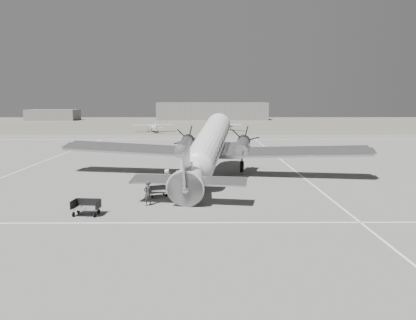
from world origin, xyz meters
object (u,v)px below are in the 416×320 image
object	(u,v)px
dc3_airliner	(208,149)
light_plane_right	(226,127)
shed_secondary	(53,115)
passenger	(167,179)
baggage_cart_near	(158,191)
hangar_main	(212,111)
baggage_cart_far	(86,208)
ground_crew	(148,193)
light_plane_left	(153,128)
ramp_agent	(163,184)

from	to	relation	value
dc3_airliner	light_plane_right	size ratio (longest dim) A/B	3.49
shed_secondary	passenger	size ratio (longest dim) A/B	10.31
baggage_cart_near	passenger	world-z (taller)	passenger
hangar_main	shed_secondary	xyz separation A→B (m)	(-60.00, -5.00, -1.30)
baggage_cart_far	ground_crew	bearing A→B (deg)	39.04
light_plane_left	baggage_cart_near	xyz separation A→B (m)	(8.63, -65.03, -0.60)
dc3_airliner	ground_crew	xyz separation A→B (m)	(-4.45, -9.74, -2.09)
shed_secondary	baggage_cart_near	distance (m)	133.26
baggage_cart_far	ramp_agent	xyz separation A→B (m)	(4.43, 6.65, 0.23)
dc3_airliner	baggage_cart_near	bearing A→B (deg)	-110.51
baggage_cart_near	ground_crew	distance (m)	2.77
baggage_cart_far	passenger	distance (m)	9.36
hangar_main	baggage_cart_near	bearing A→B (deg)	-92.94
light_plane_right	light_plane_left	bearing A→B (deg)	-131.91
passenger	ramp_agent	bearing A→B (deg)	174.39
baggage_cart_far	ground_crew	distance (m)	4.55
passenger	dc3_airliner	bearing A→B (deg)	-36.90
ground_crew	dc3_airliner	bearing A→B (deg)	-159.10
hangar_main	light_plane_right	size ratio (longest dim) A/B	4.64
hangar_main	ground_crew	distance (m)	129.94
shed_secondary	light_plane_left	size ratio (longest dim) A/B	1.82
ground_crew	ramp_agent	world-z (taller)	ground_crew
shed_secondary	ramp_agent	distance (m)	132.04
light_plane_right	ground_crew	xyz separation A→B (m)	(-9.51, -72.92, -0.02)
shed_secondary	baggage_cart_near	bearing A→B (deg)	-66.34
dc3_airliner	light_plane_left	world-z (taller)	dc3_airliner
passenger	light_plane_left	bearing A→B (deg)	11.90
shed_secondary	baggage_cart_far	xyz separation A→B (m)	(49.27, -127.27, -1.48)
hangar_main	passenger	bearing A→B (deg)	-92.79
ramp_agent	passenger	bearing A→B (deg)	-8.14
shed_secondary	baggage_cart_near	world-z (taller)	shed_secondary
hangar_main	baggage_cart_near	distance (m)	127.25
hangar_main	ground_crew	bearing A→B (deg)	-93.07
light_plane_left	light_plane_right	distance (m)	18.46
ground_crew	shed_secondary	bearing A→B (deg)	-111.48
hangar_main	baggage_cart_far	xyz separation A→B (m)	(-10.73, -132.27, -2.78)
hangar_main	ramp_agent	world-z (taller)	hangar_main
light_plane_left	ramp_agent	world-z (taller)	light_plane_left
baggage_cart_far	ramp_agent	bearing A→B (deg)	61.42
light_plane_left	baggage_cart_near	size ratio (longest dim) A/B	6.55
light_plane_left	ground_crew	size ratio (longest dim) A/B	5.39
ramp_agent	baggage_cart_far	bearing A→B (deg)	147.38
dc3_airliner	light_plane_right	world-z (taller)	dc3_airliner
baggage_cart_far	ground_crew	world-z (taller)	ground_crew
light_plane_left	baggage_cart_far	world-z (taller)	light_plane_left
dc3_airliner	light_plane_left	bearing A→B (deg)	111.49
hangar_main	ground_crew	size ratio (longest dim) A/B	22.90
baggage_cart_near	shed_secondary	bearing A→B (deg)	91.13
baggage_cart_far	light_plane_right	bearing A→B (deg)	85.10
baggage_cart_far	ground_crew	size ratio (longest dim) A/B	1.01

